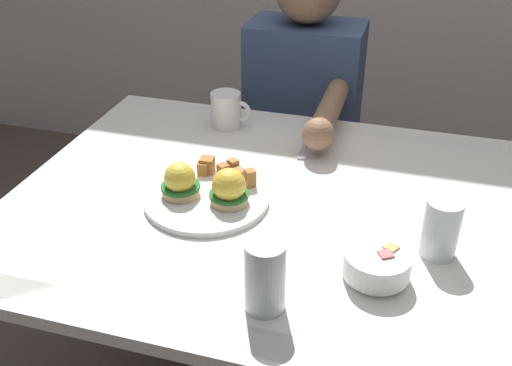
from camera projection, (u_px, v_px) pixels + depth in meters
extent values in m
cube|color=white|center=(285.00, 209.00, 1.27)|extent=(1.20, 0.90, 0.03)
cube|color=#4C6BB7|center=(225.00, 336.00, 0.93)|extent=(1.20, 0.06, 0.00)
cube|color=#4C6BB7|center=(320.00, 127.00, 1.59)|extent=(1.20, 0.06, 0.00)
cube|color=brown|center=(149.00, 211.00, 1.92)|extent=(0.06, 0.06, 0.71)
cube|color=brown|center=(504.00, 272.00, 1.66)|extent=(0.06, 0.06, 0.71)
cylinder|color=white|center=(207.00, 199.00, 1.26)|extent=(0.27, 0.27, 0.01)
cylinder|color=tan|center=(181.00, 191.00, 1.26)|extent=(0.08, 0.08, 0.02)
cylinder|color=#286B2D|center=(180.00, 187.00, 1.25)|extent=(0.08, 0.08, 0.01)
sphere|color=yellow|center=(180.00, 178.00, 1.24)|extent=(0.07, 0.07, 0.07)
cylinder|color=tan|center=(229.00, 199.00, 1.23)|extent=(0.08, 0.08, 0.02)
cylinder|color=#286B2D|center=(229.00, 194.00, 1.23)|extent=(0.08, 0.08, 0.01)
sphere|color=yellow|center=(229.00, 185.00, 1.21)|extent=(0.07, 0.07, 0.07)
cube|color=#AD7038|center=(203.00, 168.00, 1.33)|extent=(0.03, 0.03, 0.03)
cube|color=#B77A42|center=(237.00, 175.00, 1.31)|extent=(0.04, 0.04, 0.03)
cube|color=#AD7038|center=(223.00, 171.00, 1.31)|extent=(0.03, 0.03, 0.04)
cube|color=#B77A42|center=(233.00, 167.00, 1.33)|extent=(0.03, 0.03, 0.04)
cube|color=#AD7038|center=(250.00, 178.00, 1.28)|extent=(0.03, 0.03, 0.04)
cube|color=#AD7038|center=(183.00, 173.00, 1.30)|extent=(0.03, 0.03, 0.04)
cube|color=#AD7038|center=(207.00, 165.00, 1.34)|extent=(0.03, 0.03, 0.04)
cylinder|color=white|center=(375.00, 276.00, 1.05)|extent=(0.10, 0.10, 0.01)
cylinder|color=white|center=(377.00, 264.00, 1.03)|extent=(0.12, 0.12, 0.04)
cube|color=#F4A85B|center=(391.00, 252.00, 1.04)|extent=(0.03, 0.03, 0.02)
cube|color=#F4DB66|center=(377.00, 260.00, 1.03)|extent=(0.04, 0.04, 0.03)
cube|color=#B7E093|center=(369.00, 264.00, 1.02)|extent=(0.03, 0.03, 0.02)
cube|color=#EA6B70|center=(373.00, 270.00, 1.01)|extent=(0.02, 0.02, 0.02)
cube|color=#EA6B70|center=(385.00, 258.00, 1.02)|extent=(0.03, 0.03, 0.02)
cube|color=#EA6B70|center=(367.00, 259.00, 1.05)|extent=(0.03, 0.03, 0.02)
cube|color=#EA6B70|center=(378.00, 263.00, 1.03)|extent=(0.04, 0.04, 0.03)
cube|color=#EA6B70|center=(378.00, 272.00, 1.01)|extent=(0.03, 0.03, 0.03)
cylinder|color=white|center=(226.00, 110.00, 1.56)|extent=(0.08, 0.08, 0.09)
cylinder|color=black|center=(226.00, 95.00, 1.54)|extent=(0.07, 0.07, 0.01)
torus|color=white|center=(241.00, 111.00, 1.55)|extent=(0.06, 0.02, 0.06)
cube|color=silver|center=(305.00, 142.00, 1.50)|extent=(0.03, 0.12, 0.00)
cube|color=silver|center=(303.00, 156.00, 1.44)|extent=(0.03, 0.04, 0.00)
cylinder|color=silver|center=(265.00, 276.00, 0.95)|extent=(0.07, 0.07, 0.13)
cylinder|color=silver|center=(265.00, 285.00, 0.96)|extent=(0.06, 0.06, 0.09)
cylinder|color=silver|center=(441.00, 228.00, 1.08)|extent=(0.07, 0.07, 0.12)
cylinder|color=silver|center=(439.00, 236.00, 1.09)|extent=(0.06, 0.06, 0.08)
cylinder|color=#33333D|center=(266.00, 239.00, 2.01)|extent=(0.11, 0.11, 0.45)
cylinder|color=#33333D|center=(317.00, 248.00, 1.96)|extent=(0.11, 0.11, 0.45)
cube|color=#384C70|center=(303.00, 103.00, 1.82)|extent=(0.34, 0.20, 0.50)
cylinder|color=#936B4C|center=(329.00, 110.00, 1.53)|extent=(0.06, 0.30, 0.06)
sphere|color=#936B4C|center=(318.00, 134.00, 1.41)|extent=(0.08, 0.08, 0.08)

